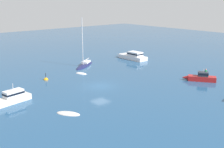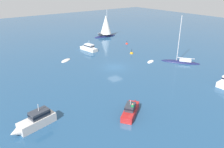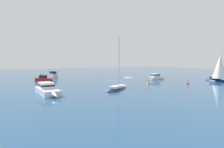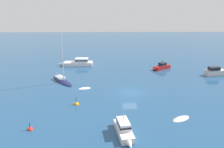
{
  "view_description": "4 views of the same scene",
  "coord_description": "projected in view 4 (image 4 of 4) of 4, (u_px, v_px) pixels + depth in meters",
  "views": [
    {
      "loc": [
        25.11,
        32.02,
        12.89
      ],
      "look_at": [
        0.66,
        3.56,
        2.77
      ],
      "focal_mm": 44.71,
      "sensor_mm": 36.0,
      "label": 1
    },
    {
      "loc": [
        -31.67,
        24.54,
        15.47
      ],
      "look_at": [
        -4.68,
        4.21,
        1.2
      ],
      "focal_mm": 35.06,
      "sensor_mm": 36.0,
      "label": 2
    },
    {
      "loc": [
        -25.02,
        -43.58,
        5.44
      ],
      "look_at": [
        -4.04,
        -7.44,
        2.43
      ],
      "focal_mm": 33.02,
      "sensor_mm": 36.0,
      "label": 3
    },
    {
      "loc": [
        37.15,
        -3.61,
        15.05
      ],
      "look_at": [
        -3.33,
        -3.02,
        2.3
      ],
      "focal_mm": 37.68,
      "sensor_mm": 36.0,
      "label": 4
    }
  ],
  "objects": [
    {
      "name": "sloop",
      "position": [
        62.0,
        81.0,
        45.56
      ],
      "size": [
        7.44,
        5.92,
        9.89
      ],
      "rotation": [
        0.0,
        0.0,
        0.61
      ],
      "color": "#191E4C",
      "rests_on": "ground"
    },
    {
      "name": "cabin_cruiser",
      "position": [
        216.0,
        71.0,
        49.22
      ],
      "size": [
        2.35,
        5.48,
        2.72
      ],
      "rotation": [
        0.0,
        0.0,
        1.77
      ],
      "color": "silver",
      "rests_on": "ground"
    },
    {
      "name": "launch",
      "position": [
        78.0,
        63.0,
        56.56
      ],
      "size": [
        2.58,
        8.52,
        1.75
      ],
      "rotation": [
        0.0,
        0.0,
        4.73
      ],
      "color": "white",
      "rests_on": "ground"
    },
    {
      "name": "mooring_buoy",
      "position": [
        30.0,
        130.0,
        28.55
      ],
      "size": [
        0.69,
        0.69,
        1.26
      ],
      "color": "red",
      "rests_on": "ground"
    },
    {
      "name": "rib",
      "position": [
        84.0,
        89.0,
        41.79
      ],
      "size": [
        1.71,
        2.45,
        0.43
      ],
      "rotation": [
        0.0,
        0.0,
        1.91
      ],
      "color": "white",
      "rests_on": "ground"
    },
    {
      "name": "tender",
      "position": [
        181.0,
        119.0,
        31.11
      ],
      "size": [
        2.62,
        3.13,
        0.4
      ],
      "rotation": [
        0.0,
        0.0,
        5.28
      ],
      "color": "silver",
      "rests_on": "ground"
    },
    {
      "name": "ground_plane",
      "position": [
        130.0,
        93.0,
        40.0
      ],
      "size": [
        160.0,
        160.0,
        0.0
      ],
      "primitive_type": "plane",
      "color": "navy"
    },
    {
      "name": "motor_cruiser",
      "position": [
        161.0,
        67.0,
        53.47
      ],
      "size": [
        3.95,
        5.01,
        2.08
      ],
      "rotation": [
        0.0,
        0.0,
        5.32
      ],
      "color": "#B21E1E",
      "rests_on": "ground"
    },
    {
      "name": "channel_buoy",
      "position": [
        76.0,
        104.0,
        35.45
      ],
      "size": [
        0.77,
        0.77,
        1.52
      ],
      "color": "orange",
      "rests_on": "ground"
    },
    {
      "name": "cabin_cruiser_1",
      "position": [
        124.0,
        129.0,
        27.4
      ],
      "size": [
        5.98,
        2.34,
        2.49
      ],
      "rotation": [
        0.0,
        0.0,
        0.17
      ],
      "color": "silver",
      "rests_on": "ground"
    }
  ]
}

